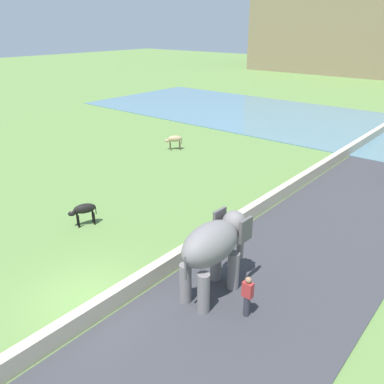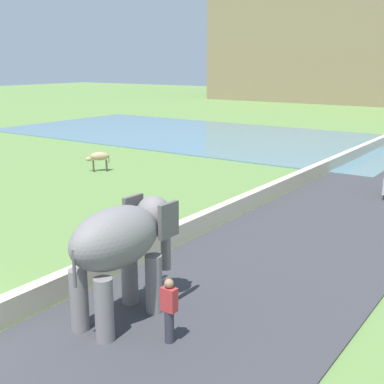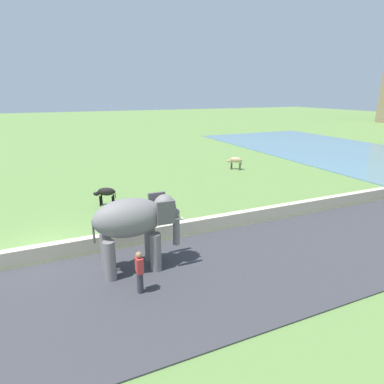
{
  "view_description": "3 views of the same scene",
  "coord_description": "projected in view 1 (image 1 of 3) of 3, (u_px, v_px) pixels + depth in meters",
  "views": [
    {
      "loc": [
        10.64,
        -6.54,
        9.38
      ],
      "look_at": [
        -0.46,
        6.74,
        1.95
      ],
      "focal_mm": 36.9,
      "sensor_mm": 36.0,
      "label": 1
    },
    {
      "loc": [
        11.58,
        -5.4,
        6.34
      ],
      "look_at": [
        1.6,
        8.95,
        1.88
      ],
      "focal_mm": 47.95,
      "sensor_mm": 36.0,
      "label": 2
    },
    {
      "loc": [
        14.83,
        0.67,
        6.79
      ],
      "look_at": [
        -1.76,
        8.03,
        1.17
      ],
      "focal_mm": 30.41,
      "sensor_mm": 36.0,
      "label": 3
    }
  ],
  "objects": [
    {
      "name": "ground_plane",
      "position": [
        85.0,
        299.0,
        14.58
      ],
      "size": [
        220.0,
        220.0,
        0.0
      ],
      "primitive_type": "plane",
      "color": "#608442"
    },
    {
      "name": "cow_tan",
      "position": [
        174.0,
        139.0,
        31.43
      ],
      "size": [
        1.19,
        1.24,
        1.15
      ],
      "color": "tan",
      "rests_on": "ground"
    },
    {
      "name": "cow_black",
      "position": [
        84.0,
        210.0,
        19.59
      ],
      "size": [
        0.9,
        1.39,
        1.15
      ],
      "color": "black",
      "rests_on": "ground"
    },
    {
      "name": "barrier_wall",
      "position": [
        318.0,
        169.0,
        26.42
      ],
      "size": [
        0.4,
        110.0,
        0.73
      ],
      "primitive_type": "cube",
      "color": "beige",
      "rests_on": "ground"
    },
    {
      "name": "person_beside_elephant",
      "position": [
        247.0,
        296.0,
        13.36
      ],
      "size": [
        0.36,
        0.22,
        1.63
      ],
      "color": "#33333D",
      "rests_on": "ground"
    },
    {
      "name": "elephant",
      "position": [
        215.0,
        246.0,
        14.12
      ],
      "size": [
        1.46,
        3.47,
        2.99
      ],
      "color": "slate",
      "rests_on": "ground"
    },
    {
      "name": "lake",
      "position": [
        243.0,
        111.0,
        45.54
      ],
      "size": [
        36.0,
        18.0,
        0.08
      ],
      "primitive_type": "cube",
      "color": "slate",
      "rests_on": "ground"
    }
  ]
}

